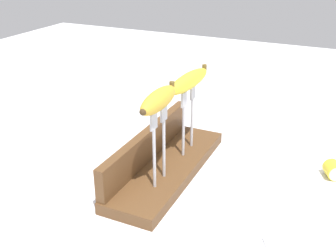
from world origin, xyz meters
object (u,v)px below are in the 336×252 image
(banana_raised_right, at_px, (189,81))
(fork_fallen_near, at_px, (293,241))
(fork_stand_right, at_px, (188,114))
(fork_stand_left, at_px, (159,139))
(banana_chunk_near, at_px, (334,170))
(banana_raised_left, at_px, (159,100))

(banana_raised_right, distance_m, fork_fallen_near, 0.43)
(fork_stand_right, distance_m, fork_fallen_near, 0.40)
(banana_raised_right, bearing_deg, fork_stand_left, -180.00)
(fork_fallen_near, height_order, banana_chunk_near, banana_chunk_near)
(banana_raised_right, relative_size, banana_chunk_near, 3.62)
(fork_stand_left, distance_m, fork_stand_right, 0.16)
(fork_fallen_near, relative_size, banana_chunk_near, 2.75)
(fork_stand_left, distance_m, banana_chunk_near, 0.44)
(fork_stand_right, relative_size, banana_raised_left, 1.08)
(fork_stand_left, relative_size, banana_raised_right, 0.90)
(fork_fallen_near, xyz_separation_m, banana_chunk_near, (0.28, -0.05, 0.02))
(banana_raised_left, relative_size, banana_chunk_near, 2.87)
(fork_fallen_near, bearing_deg, fork_stand_right, 55.27)
(fork_stand_right, distance_m, banana_raised_left, 0.19)
(banana_raised_right, bearing_deg, banana_raised_left, -180.00)
(fork_stand_left, xyz_separation_m, banana_raised_left, (-0.00, -0.00, 0.09))
(banana_raised_left, xyz_separation_m, banana_chunk_near, (0.23, -0.35, -0.20))
(fork_stand_left, bearing_deg, banana_chunk_near, -56.77)
(fork_stand_left, xyz_separation_m, banana_chunk_near, (0.23, -0.35, -0.11))
(fork_stand_left, relative_size, fork_fallen_near, 1.18)
(banana_raised_left, height_order, fork_fallen_near, banana_raised_left)
(fork_stand_left, distance_m, banana_raised_right, 0.18)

